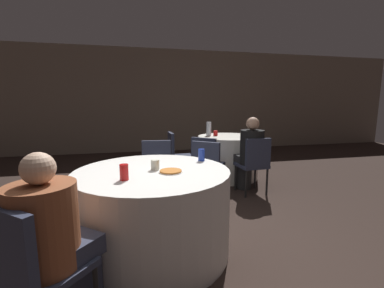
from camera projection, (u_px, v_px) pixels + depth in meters
ground_plane at (160, 251)px, 2.34m from camera, size 16.00×16.00×0.00m
wall_back at (140, 101)px, 7.00m from camera, size 16.00×0.06×2.80m
table_near at (153, 211)px, 2.31m from camera, size 1.36×1.36×0.76m
table_far at (228, 157)px, 4.64m from camera, size 1.08×1.08×0.76m
chair_near_northeast at (203, 169)px, 3.25m from camera, size 0.56×0.56×0.85m
chair_near_north at (157, 167)px, 3.35m from camera, size 0.44×0.45×0.85m
chair_near_southwest at (30, 264)px, 1.33m from camera, size 0.56×0.56×0.85m
chair_far_southwest at (206, 160)px, 3.79m from camera, size 0.56×0.56×0.85m
chair_far_west at (176, 152)px, 4.38m from camera, size 0.42×0.41×0.85m
chair_far_south at (255, 161)px, 3.72m from camera, size 0.42×0.43×0.85m
person_black_shirt at (249, 154)px, 3.85m from camera, size 0.35×0.51×1.14m
person_floral_shirt at (57, 241)px, 1.46m from camera, size 0.48×0.49×1.09m
pizza_plate_near at (171, 171)px, 2.17m from camera, size 0.20×0.20×0.02m
soda_can_red at (124, 172)px, 1.95m from camera, size 0.07×0.07×0.12m
soda_can_blue at (201, 155)px, 2.60m from camera, size 0.07×0.07×0.12m
cup_near at (155, 165)px, 2.25m from camera, size 0.08×0.08×0.09m
bottle_far at (209, 129)px, 4.62m from camera, size 0.09×0.09×0.25m
cup_far at (216, 133)px, 4.61m from camera, size 0.08×0.08×0.09m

